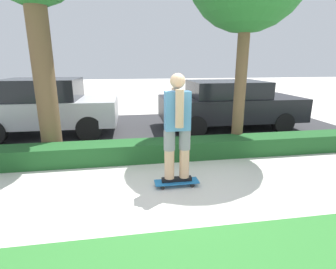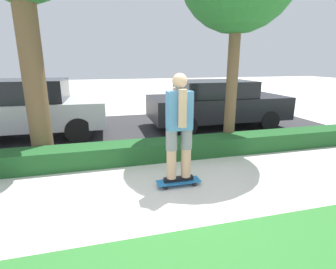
{
  "view_description": "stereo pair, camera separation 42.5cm",
  "coord_description": "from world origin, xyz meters",
  "px_view_note": "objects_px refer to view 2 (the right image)",
  "views": [
    {
      "loc": [
        -0.67,
        -3.83,
        2.08
      ],
      "look_at": [
        0.06,
        0.6,
        0.83
      ],
      "focal_mm": 28.0,
      "sensor_mm": 36.0,
      "label": 1
    },
    {
      "loc": [
        -1.09,
        -3.74,
        2.08
      ],
      "look_at": [
        0.06,
        0.6,
        0.83
      ],
      "focal_mm": 28.0,
      "sensor_mm": 36.0,
      "label": 2
    }
  ],
  "objects_px": {
    "skateboard": "(179,182)",
    "parked_car_front": "(32,108)",
    "parked_car_middle": "(216,103)",
    "skater_person": "(179,126)"
  },
  "relations": [
    {
      "from": "skateboard",
      "to": "parked_car_front",
      "type": "height_order",
      "value": "parked_car_front"
    },
    {
      "from": "parked_car_front",
      "to": "parked_car_middle",
      "type": "xyz_separation_m",
      "value": [
        5.49,
        -0.08,
        -0.06
      ]
    },
    {
      "from": "skateboard",
      "to": "parked_car_front",
      "type": "xyz_separation_m",
      "value": [
        -3.04,
        3.92,
        0.76
      ]
    },
    {
      "from": "skateboard",
      "to": "parked_car_front",
      "type": "relative_size",
      "value": 0.19
    },
    {
      "from": "skateboard",
      "to": "parked_car_front",
      "type": "distance_m",
      "value": 5.02
    },
    {
      "from": "skater_person",
      "to": "parked_car_middle",
      "type": "bearing_deg",
      "value": 57.38
    },
    {
      "from": "parked_car_front",
      "to": "parked_car_middle",
      "type": "height_order",
      "value": "parked_car_front"
    },
    {
      "from": "skateboard",
      "to": "parked_car_middle",
      "type": "bearing_deg",
      "value": 57.38
    },
    {
      "from": "parked_car_middle",
      "to": "parked_car_front",
      "type": "bearing_deg",
      "value": 179.54
    },
    {
      "from": "parked_car_front",
      "to": "skater_person",
      "type": "bearing_deg",
      "value": -50.77
    }
  ]
}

